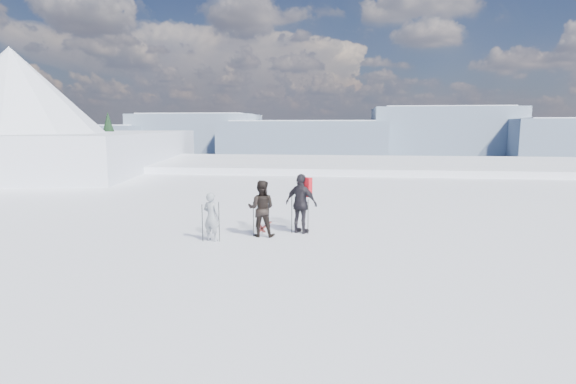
{
  "coord_description": "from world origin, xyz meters",
  "views": [
    {
      "loc": [
        0.21,
        -10.12,
        3.56
      ],
      "look_at": [
        -1.42,
        3.0,
        1.62
      ],
      "focal_mm": 28.0,
      "sensor_mm": 36.0,
      "label": 1
    }
  ],
  "objects_px": {
    "skier_dark": "(261,208)",
    "skis_loose": "(263,227)",
    "skier_pack": "(301,204)",
    "skier_grey": "(211,217)"
  },
  "relations": [
    {
      "from": "skier_grey",
      "to": "skier_pack",
      "type": "relative_size",
      "value": 0.77
    },
    {
      "from": "skier_grey",
      "to": "skier_dark",
      "type": "height_order",
      "value": "skier_dark"
    },
    {
      "from": "skier_dark",
      "to": "skier_pack",
      "type": "bearing_deg",
      "value": -154.6
    },
    {
      "from": "skis_loose",
      "to": "skier_pack",
      "type": "bearing_deg",
      "value": -26.29
    },
    {
      "from": "skier_dark",
      "to": "skier_pack",
      "type": "height_order",
      "value": "skier_pack"
    },
    {
      "from": "skier_grey",
      "to": "skier_pack",
      "type": "height_order",
      "value": "skier_pack"
    },
    {
      "from": "skier_pack",
      "to": "skis_loose",
      "type": "distance_m",
      "value": 1.89
    },
    {
      "from": "skier_dark",
      "to": "skis_loose",
      "type": "height_order",
      "value": "skier_dark"
    },
    {
      "from": "skier_pack",
      "to": "skier_grey",
      "type": "bearing_deg",
      "value": 52.11
    },
    {
      "from": "skier_dark",
      "to": "skis_loose",
      "type": "bearing_deg",
      "value": -81.66
    }
  ]
}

